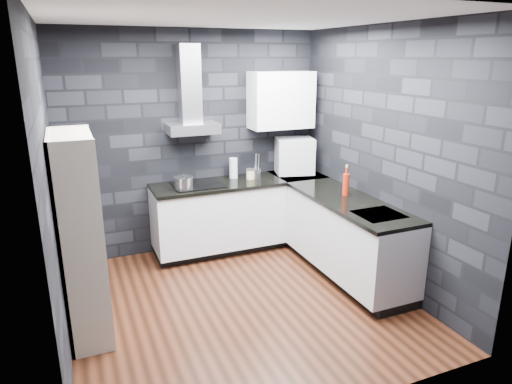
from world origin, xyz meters
TOP-DOWN VIEW (x-y plane):
  - ground at (0.00, 0.00)m, footprint 3.20×3.20m
  - ceiling at (0.00, 0.00)m, footprint 3.20×3.20m
  - wall_back at (0.00, 1.62)m, footprint 3.20×0.05m
  - wall_front at (0.00, -1.62)m, footprint 3.20×0.05m
  - wall_left at (-1.62, 0.00)m, footprint 0.05×3.20m
  - wall_right at (1.62, 0.00)m, footprint 0.05×3.20m
  - toekick_back at (0.50, 1.34)m, footprint 2.18×0.50m
  - toekick_right at (1.34, 0.10)m, footprint 0.50×1.78m
  - counter_back_cab at (0.50, 1.30)m, footprint 2.20×0.60m
  - counter_right_cab at (1.30, 0.10)m, footprint 0.60×1.80m
  - counter_back_top at (0.50, 1.29)m, footprint 2.20×0.62m
  - counter_right_top at (1.29, 0.10)m, footprint 0.62×1.80m
  - counter_corner_top at (1.30, 1.30)m, footprint 0.62×0.62m
  - hood_body at (-0.05, 1.43)m, footprint 0.60×0.34m
  - hood_chimney at (-0.05, 1.50)m, footprint 0.24×0.20m
  - upper_cabinet at (1.10, 1.43)m, footprint 0.80×0.35m
  - cooktop at (-0.05, 1.30)m, footprint 0.58×0.50m
  - sink_rim at (1.30, -0.40)m, footprint 0.44×0.40m
  - pot at (-0.25, 1.17)m, footprint 0.27×0.27m
  - glass_vase at (0.46, 1.44)m, footprint 0.14×0.14m
  - storage_jar at (0.63, 1.31)m, footprint 0.10×0.10m
  - utensil_crock at (0.72, 1.30)m, footprint 0.12×0.12m
  - appliance_garage at (1.28, 1.38)m, footprint 0.55×0.48m
  - red_bottle at (1.35, 0.27)m, footprint 0.08×0.08m
  - bookshelf at (-1.42, 0.08)m, footprint 0.60×0.87m
  - fruit_bowl at (-1.42, -0.05)m, footprint 0.30×0.30m
  - book_red at (-1.44, 0.24)m, footprint 0.18×0.03m
  - book_second at (-1.45, 0.21)m, footprint 0.16×0.07m

SIDE VIEW (x-z plane):
  - ground at x=0.00m, z-range 0.00..0.00m
  - toekick_back at x=0.50m, z-range 0.00..0.10m
  - toekick_right at x=1.34m, z-range 0.00..0.10m
  - counter_back_cab at x=0.50m, z-range 0.10..0.86m
  - counter_right_cab at x=1.30m, z-range 0.10..0.86m
  - book_red at x=-1.44m, z-range 0.45..0.69m
  - book_second at x=-1.45m, z-range 0.48..0.71m
  - counter_back_top at x=0.50m, z-range 0.86..0.90m
  - counter_right_top at x=1.29m, z-range 0.86..0.90m
  - counter_corner_top at x=1.30m, z-range 0.86..0.90m
  - sink_rim at x=1.30m, z-range 0.89..0.90m
  - bookshelf at x=-1.42m, z-range 0.00..1.80m
  - cooktop at x=-0.05m, z-range 0.90..0.91m
  - fruit_bowl at x=-1.42m, z-range 0.91..0.97m
  - storage_jar at x=0.63m, z-range 0.90..1.02m
  - utensil_crock at x=0.72m, z-range 0.90..1.03m
  - pot at x=-0.25m, z-range 0.91..1.04m
  - red_bottle at x=1.35m, z-range 0.90..1.14m
  - glass_vase at x=0.46m, z-range 0.90..1.16m
  - appliance_garage at x=1.28m, z-range 0.89..1.36m
  - wall_back at x=0.00m, z-range 0.00..2.70m
  - wall_front at x=0.00m, z-range 0.00..2.70m
  - wall_left at x=-1.62m, z-range 0.00..2.70m
  - wall_right at x=1.62m, z-range 0.00..2.70m
  - hood_body at x=-0.05m, z-range 1.50..1.62m
  - upper_cabinet at x=1.10m, z-range 1.50..2.20m
  - hood_chimney at x=-0.05m, z-range 1.62..2.52m
  - ceiling at x=0.00m, z-range 2.70..2.70m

